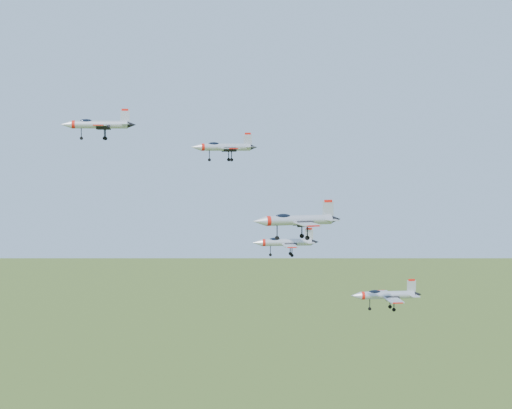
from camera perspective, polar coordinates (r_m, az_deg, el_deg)
name	(u,v)px	position (r m, az deg, el deg)	size (l,w,h in m)	color
jet_lead	(98,124)	(121.30, -12.56, 6.27)	(12.20, 10.34, 3.30)	#ABAFB8
jet_left_high	(224,147)	(112.38, -2.59, 4.62)	(10.77, 8.94, 2.88)	#ABAFB8
jet_right_high	(296,220)	(90.52, 3.24, -1.25)	(11.83, 9.84, 3.16)	#ABAFB8
jet_left_low	(285,242)	(125.57, 2.32, -3.03)	(11.68, 9.92, 3.17)	#ABAFB8
jet_right_low	(385,295)	(109.40, 10.31, -7.13)	(10.89, 9.24, 2.95)	#ABAFB8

